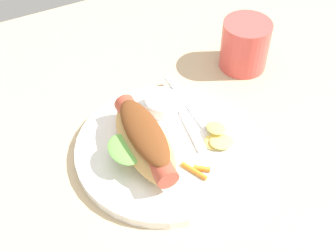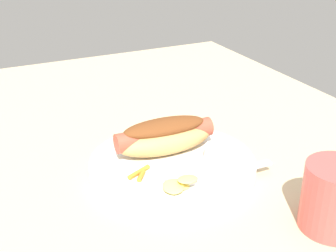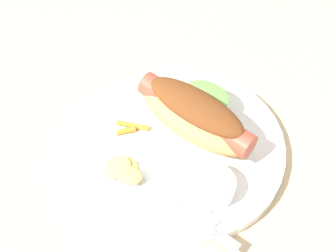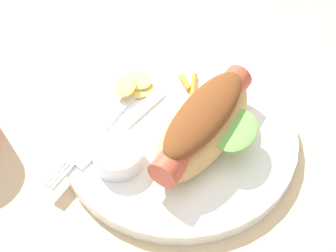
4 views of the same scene
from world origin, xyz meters
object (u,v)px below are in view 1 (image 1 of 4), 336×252
plate (163,149)px  hot_dog (144,139)px  carrot_garnish (197,170)px  drinking_cup (245,45)px  fork (193,110)px  knife (187,119)px  sauce_ramekin (162,104)px  chips_pile (218,138)px

plate → hot_dog: hot_dog is taller
carrot_garnish → drinking_cup: drinking_cup is taller
hot_dog → fork: hot_dog is taller
fork → knife: bearing=125.0°
drinking_cup → knife: bearing=-151.3°
sauce_ramekin → carrot_garnish: bearing=-95.1°
hot_dog → drinking_cup: drinking_cup is taller
drinking_cup → fork: bearing=-152.1°
plate → knife: (5.56, 2.91, 0.98)cm
hot_dog → knife: bearing=-69.6°
hot_dog → drinking_cup: size_ratio=1.84×
hot_dog → sauce_ramekin: hot_dog is taller
hot_dog → fork: bearing=-66.5°
carrot_garnish → hot_dog: bearing=127.8°
knife → drinking_cup: (16.30, 8.92, 2.62)cm
plate → knife: size_ratio=1.91×
fork → carrot_garnish: carrot_garnish is taller
sauce_ramekin → plate: bearing=-115.8°
plate → carrot_garnish: bearing=-71.8°
fork → carrot_garnish: 11.80cm
knife → chips_pile: 6.10cm
hot_dog → knife: (8.49, 2.82, -2.71)cm
knife → carrot_garnish: bearing=168.1°
plate → sauce_ramekin: bearing=64.2°
knife → carrot_garnish: size_ratio=3.32×
sauce_ramekin → chips_pile: bearing=-65.9°
knife → sauce_ramekin: bearing=38.7°
plate → chips_pile: bearing=-20.4°
plate → drinking_cup: drinking_cup is taller
sauce_ramekin → chips_pile: 10.54cm
carrot_garnish → sauce_ramekin: bearing=84.9°
plate → carrot_garnish: 6.85cm
fork → chips_pile: size_ratio=2.89×
plate → knife: knife is taller
sauce_ramekin → drinking_cup: (18.57, 5.04, 1.68)cm
hot_dog → sauce_ramekin: 9.31cm
carrot_garnish → drinking_cup: 26.99cm
hot_dog → fork: size_ratio=0.94×
plate → chips_pile: chips_pile is taller
fork → carrot_garnish: (-5.25, -10.56, 0.15)cm
sauce_ramekin → drinking_cup: bearing=15.2°
fork → chips_pile: chips_pile is taller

